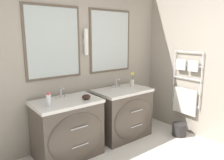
{
  "coord_description": "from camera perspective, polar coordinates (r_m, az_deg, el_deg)",
  "views": [
    {
      "loc": [
        -1.46,
        -1.08,
        1.71
      ],
      "look_at": [
        0.44,
        1.35,
        1.08
      ],
      "focal_mm": 35.0,
      "sensor_mm": 36.0,
      "label": 1
    }
  ],
  "objects": [
    {
      "name": "flower_vase",
      "position": [
        3.81,
        5.33,
        -0.15
      ],
      "size": [
        0.06,
        0.06,
        0.26
      ],
      "color": "silver",
      "rests_on": "vanity_right"
    },
    {
      "name": "vanity_left",
      "position": [
        3.2,
        -11.27,
        -12.35
      ],
      "size": [
        0.91,
        0.66,
        0.83
      ],
      "color": "#4C4238",
      "rests_on": "ground_plane"
    },
    {
      "name": "faucet_right",
      "position": [
        3.73,
        1.29,
        -0.87
      ],
      "size": [
        0.17,
        0.11,
        0.16
      ],
      "color": "silver",
      "rests_on": "vanity_right"
    },
    {
      "name": "wall_right",
      "position": [
        3.91,
        21.9,
        4.63
      ],
      "size": [
        0.13,
        3.89,
        2.6
      ],
      "color": "#9E9384",
      "rests_on": "ground_plane"
    },
    {
      "name": "wall_back",
      "position": [
        3.39,
        -12.09,
        4.65
      ],
      "size": [
        5.37,
        0.14,
        2.6
      ],
      "color": "#9E9384",
      "rests_on": "ground_plane"
    },
    {
      "name": "vanity_right",
      "position": [
        3.73,
        3.07,
        -8.58
      ],
      "size": [
        0.91,
        0.66,
        0.83
      ],
      "color": "#4C4238",
      "rests_on": "ground_plane"
    },
    {
      "name": "toiletry_bottle",
      "position": [
        2.87,
        -16.25,
        -5.05
      ],
      "size": [
        0.06,
        0.06,
        0.18
      ],
      "color": "silver",
      "rests_on": "vanity_left"
    },
    {
      "name": "waste_bin",
      "position": [
        4.05,
        17.16,
        -12.16
      ],
      "size": [
        0.24,
        0.24,
        0.22
      ],
      "color": "#282626",
      "rests_on": "ground_plane"
    },
    {
      "name": "amenity_bowl",
      "position": [
        3.08,
        -6.73,
        -4.43
      ],
      "size": [
        0.12,
        0.12,
        0.07
      ],
      "color": "black",
      "rests_on": "vanity_left"
    },
    {
      "name": "faucet_left",
      "position": [
        3.2,
        -13.11,
        -3.3
      ],
      "size": [
        0.17,
        0.11,
        0.16
      ],
      "color": "silver",
      "rests_on": "vanity_left"
    }
  ]
}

